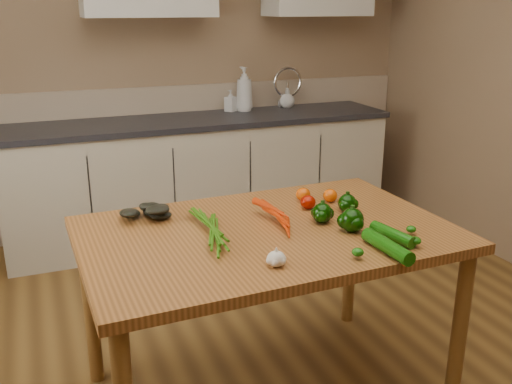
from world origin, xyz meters
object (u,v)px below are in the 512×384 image
at_px(soap_bottle_a, 244,89).
at_px(table, 267,250).
at_px(soap_bottle_c, 287,98).
at_px(zucchini_b, 387,246).
at_px(tomato_a, 308,202).
at_px(zucchini_a, 392,234).
at_px(pepper_a, 322,213).
at_px(pepper_b, 347,203).
at_px(garlic_bulb, 276,259).
at_px(pepper_c, 352,220).
at_px(carrot_bunch, 255,219).
at_px(soap_bottle_b, 231,101).
at_px(leafy_greens, 143,207).
at_px(tomato_b, 303,194).
at_px(tomato_c, 330,195).

bearing_deg(soap_bottle_a, table, 63.71).
xyz_separation_m(soap_bottle_c, zucchini_b, (-0.74, -2.51, -0.15)).
height_order(tomato_a, zucchini_a, tomato_a).
relative_size(pepper_a, pepper_b, 1.03).
relative_size(soap_bottle_c, garlic_bulb, 2.31).
relative_size(soap_bottle_a, pepper_c, 3.44).
bearing_deg(garlic_bulb, soap_bottle_c, 64.67).
distance_m(soap_bottle_a, zucchini_a, 2.43).
xyz_separation_m(soap_bottle_c, carrot_bunch, (-1.10, -2.09, -0.14)).
xyz_separation_m(soap_bottle_b, pepper_a, (-0.34, -2.15, -0.14)).
relative_size(table, tomato_a, 21.95).
bearing_deg(leafy_greens, pepper_b, -15.71).
distance_m(soap_bottle_b, zucchini_a, 2.44).
height_order(soap_bottle_c, leafy_greens, soap_bottle_c).
bearing_deg(soap_bottle_b, zucchini_a, -41.73).
height_order(leafy_greens, tomato_b, leafy_greens).
height_order(leafy_greens, pepper_a, leafy_greens).
height_order(carrot_bunch, leafy_greens, leafy_greens).
distance_m(soap_bottle_b, pepper_b, 2.09).
xyz_separation_m(tomato_c, zucchini_a, (0.00, -0.50, -0.01)).
distance_m(leafy_greens, pepper_b, 0.89).
bearing_deg(pepper_a, zucchini_a, -58.98).
distance_m(pepper_c, tomato_a, 0.31).
xyz_separation_m(leafy_greens, pepper_b, (0.86, -0.24, -0.01)).
bearing_deg(zucchini_b, leafy_greens, 138.38).
distance_m(soap_bottle_c, carrot_bunch, 2.36).
bearing_deg(leafy_greens, tomato_c, -6.02).
distance_m(soap_bottle_a, tomato_b, 1.90).
height_order(table, soap_bottle_a, soap_bottle_a).
bearing_deg(carrot_bunch, leafy_greens, 145.31).
bearing_deg(leafy_greens, carrot_bunch, -33.07).
distance_m(soap_bottle_c, leafy_greens, 2.37).
distance_m(pepper_b, zucchini_b, 0.45).
relative_size(tomato_b, tomato_c, 1.03).
relative_size(soap_bottle_b, zucchini_a, 0.79).
relative_size(soap_bottle_b, tomato_c, 2.47).
bearing_deg(soap_bottle_b, tomato_b, -46.41).
bearing_deg(tomato_b, carrot_bunch, -144.86).
relative_size(carrot_bunch, tomato_b, 4.05).
xyz_separation_m(leafy_greens, tomato_b, (0.74, -0.03, -0.02)).
bearing_deg(pepper_c, soap_bottle_b, 83.11).
relative_size(soap_bottle_c, tomato_c, 2.29).
distance_m(table, tomato_b, 0.42).
bearing_deg(soap_bottle_b, pepper_a, -46.57).
distance_m(soap_bottle_b, garlic_bulb, 2.57).
bearing_deg(pepper_b, garlic_bulb, -142.58).
height_order(table, soap_bottle_b, soap_bottle_b).
height_order(soap_bottle_a, soap_bottle_b, soap_bottle_a).
bearing_deg(soap_bottle_b, carrot_bunch, -54.12).
bearing_deg(soap_bottle_a, garlic_bulb, 63.81).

